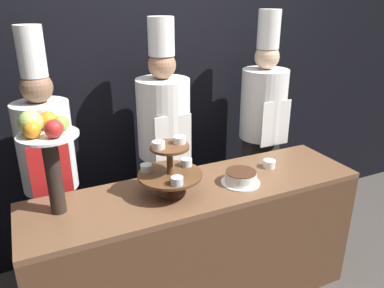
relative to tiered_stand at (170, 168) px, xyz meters
name	(u,v)px	position (x,y,z in m)	size (l,w,h in m)	color
wall_back	(148,78)	(0.19, 0.91, 0.34)	(10.00, 0.06, 2.80)	black
buffet_counter	(198,247)	(0.19, 0.00, -0.61)	(2.11, 0.56, 0.89)	brown
tiered_stand	(170,168)	(0.00, 0.00, 0.00)	(0.38, 0.38, 0.35)	brown
fruit_pedestal	(47,144)	(-0.64, 0.08, 0.23)	(0.31, 0.31, 0.57)	#2D231E
cake_round	(241,178)	(0.45, -0.07, -0.13)	(0.25, 0.25, 0.08)	white
cup_white	(269,164)	(0.75, 0.05, -0.14)	(0.08, 0.08, 0.05)	white
chef_left	(49,165)	(-0.63, 0.54, -0.08)	(0.34, 0.34, 1.84)	#28282D
chef_center_left	(164,140)	(0.17, 0.54, -0.04)	(0.38, 0.38, 1.87)	#38332D
chef_center_right	(262,123)	(1.03, 0.54, -0.03)	(0.36, 0.36, 1.90)	#38332D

